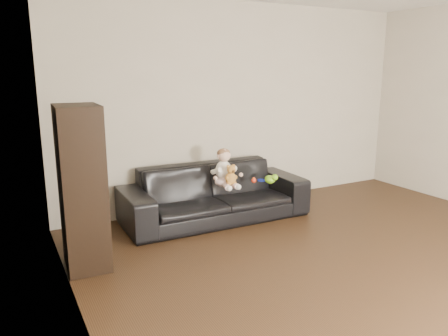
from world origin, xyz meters
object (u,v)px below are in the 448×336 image
cabinet (82,188)px  sofa (215,193)px  toy_green (270,179)px  toy_blue_disc (262,180)px  baby (225,170)px  teddy_bear (231,175)px  toy_rattle (254,181)px

cabinet → sofa: bearing=22.8°
toy_green → toy_blue_disc: size_ratio=1.44×
sofa → toy_blue_disc: size_ratio=21.82×
sofa → baby: (0.07, -0.12, 0.30)m
teddy_bear → toy_rattle: bearing=17.2°
baby → toy_rattle: baby is taller
baby → toy_rattle: (0.39, -0.03, -0.17)m
sofa → toy_green: sofa is taller
toy_green → toy_rattle: (-0.16, 0.11, -0.02)m
teddy_bear → toy_rattle: teddy_bear is taller
teddy_bear → toy_rattle: (0.38, 0.11, -0.14)m
teddy_bear → toy_blue_disc: size_ratio=2.34×
sofa → baby: 0.33m
sofa → toy_blue_disc: bearing=-8.9°
teddy_bear → sofa: bearing=108.1°
toy_green → cabinet: bearing=-171.1°
teddy_bear → toy_green: 0.55m
sofa → cabinet: cabinet is taller
teddy_bear → toy_green: (0.54, 0.00, -0.12)m
toy_blue_disc → toy_green: bearing=-82.8°
toy_rattle → sofa: bearing=162.2°
sofa → teddy_bear: bearing=-72.1°
baby → toy_blue_disc: (0.53, 0.02, -0.19)m
toy_blue_disc → teddy_bear: bearing=-163.3°
baby → toy_rattle: size_ratio=7.40×
baby → toy_blue_disc: size_ratio=4.46×
toy_blue_disc → sofa: bearing=170.4°
toy_rattle → toy_blue_disc: toy_rattle is taller
cabinet → baby: cabinet is taller
sofa → cabinet: bearing=-158.7°
cabinet → teddy_bear: (1.70, 0.35, -0.15)m
cabinet → toy_blue_disc: bearing=15.1°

